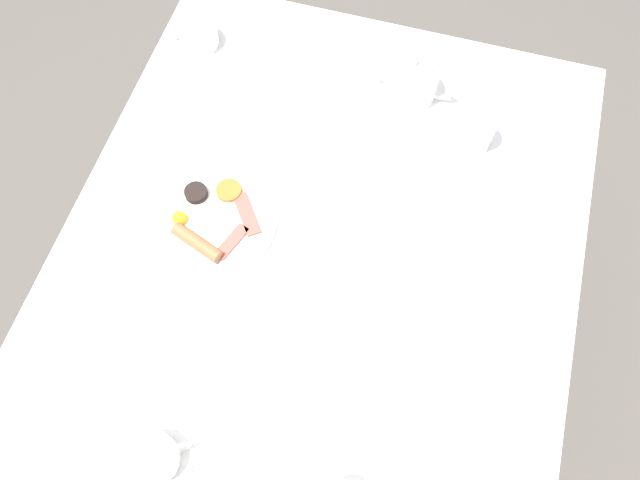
% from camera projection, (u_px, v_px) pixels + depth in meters
% --- Properties ---
extents(ground_plane, '(8.00, 8.00, 0.00)m').
position_uv_depth(ground_plane, '(320.00, 343.00, 1.93)').
color(ground_plane, '#4C4742').
extents(table, '(1.04, 1.24, 0.73)m').
position_uv_depth(table, '(320.00, 256.00, 1.32)').
color(table, white).
rests_on(table, ground_plane).
extents(breakfast_plate, '(0.26, 0.26, 0.04)m').
position_uv_depth(breakfast_plate, '(212.00, 220.00, 1.28)').
color(breakfast_plate, white).
rests_on(breakfast_plate, table).
extents(teapot_far, '(0.20, 0.12, 0.12)m').
position_uv_depth(teapot_far, '(412.00, 79.00, 1.38)').
color(teapot_far, white).
rests_on(teapot_far, table).
extents(teacup_with_saucer_left, '(0.14, 0.14, 0.06)m').
position_uv_depth(teacup_with_saucer_left, '(153.00, 458.00, 1.06)').
color(teacup_with_saucer_left, white).
rests_on(teacup_with_saucer_left, table).
extents(teacup_with_saucer_right, '(0.14, 0.14, 0.06)m').
position_uv_depth(teacup_with_saucer_right, '(199.00, 37.00, 1.46)').
color(teacup_with_saucer_right, white).
rests_on(teacup_with_saucer_right, table).
extents(water_glass_tall, '(0.07, 0.07, 0.10)m').
position_uv_depth(water_glass_tall, '(515.00, 403.00, 1.08)').
color(water_glass_tall, white).
rests_on(water_glass_tall, table).
extents(wine_glass_spare, '(0.07, 0.07, 0.11)m').
position_uv_depth(wine_glass_spare, '(478.00, 129.00, 1.32)').
color(wine_glass_spare, white).
rests_on(wine_glass_spare, table).
extents(fork_by_plate, '(0.16, 0.10, 0.00)m').
position_uv_depth(fork_by_plate, '(77.00, 409.00, 1.12)').
color(fork_by_plate, silver).
rests_on(fork_by_plate, table).
extents(knife_by_plate, '(0.14, 0.19, 0.00)m').
position_uv_depth(knife_by_plate, '(353.00, 228.00, 1.28)').
color(knife_by_plate, silver).
rests_on(knife_by_plate, table).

